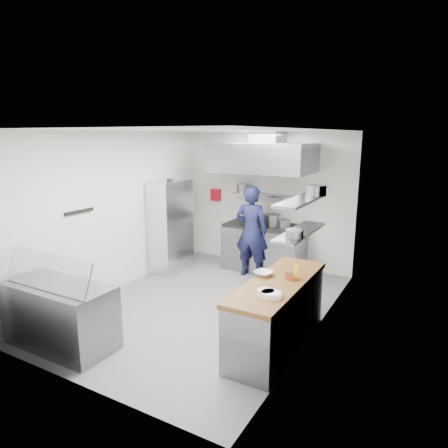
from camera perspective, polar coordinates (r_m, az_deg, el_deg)
The scene contains 35 objects.
floor at distance 6.68m, azimuth -2.58°, elevation -11.53°, with size 5.00×5.00×0.00m, color slate.
ceiling at distance 6.09m, azimuth -2.85°, elevation 13.26°, with size 5.00×5.00×0.00m, color silver.
wall_back at distance 8.42m, azimuth 6.36°, elevation 3.47°, with size 3.60×0.02×2.80m, color white.
wall_front at distance 4.40m, azimuth -20.33°, elevation -5.83°, with size 3.60×0.02×2.80m, color white.
wall_left at distance 7.33m, azimuth -14.72°, elevation 1.76°, with size 5.00×0.02×2.80m, color white.
wall_right at distance 5.52m, azimuth 13.36°, elevation -1.69°, with size 5.00×0.02×2.80m, color white.
gas_range at distance 8.23m, azimuth 5.75°, elevation -3.51°, with size 1.60×0.80×0.90m, color gray.
cooktop at distance 8.11m, azimuth 5.82°, elevation -0.25°, with size 1.57×0.78×0.06m, color black.
stock_pot_left at distance 8.31m, azimuth 3.67°, elevation 1.02°, with size 0.31×0.31×0.20m, color slate.
stock_pot_mid at distance 7.93m, azimuth 6.94°, elevation 0.54°, with size 0.33×0.33×0.24m, color slate.
stock_pot_right at distance 7.84m, azimuth 8.60°, elevation 0.03°, with size 0.25×0.25×0.16m, color slate.
over_range_shelf at distance 8.22m, azimuth 6.59°, elevation 4.09°, with size 1.60×0.30×0.04m, color gray.
shelf_pot_a at distance 8.43m, azimuth 2.70°, elevation 5.13°, with size 0.23×0.23×0.18m, color slate.
extractor_hood at distance 7.76m, azimuth 5.52°, elevation 9.40°, with size 1.90×1.15×0.55m, color gray.
hood_duct at distance 7.95m, azimuth 6.26°, elevation 12.20°, with size 0.55×0.55×0.24m, color slate.
red_firebox at distance 8.92m, azimuth -1.20°, elevation 4.20°, with size 0.22×0.10×0.26m, color #B40E1B.
chef at distance 7.75m, azimuth 3.94°, elevation -1.08°, with size 0.65×0.43×1.79m, color #13163B.
wire_rack at distance 8.10m, azimuth -7.60°, elevation -0.35°, with size 0.50×0.90×1.85m, color silver.
rack_bin_a at distance 8.05m, azimuth -7.99°, elevation -1.35°, with size 0.15×0.19×0.17m, color white.
rack_bin_b at distance 8.15m, azimuth -7.03°, elevation 2.43°, with size 0.14×0.18×0.16m, color yellow.
rack_jar at distance 7.87m, azimuth -7.76°, elevation 5.74°, with size 0.11×0.11×0.18m, color black.
knife_strip at distance 6.68m, azimuth -19.98°, elevation 1.69°, with size 0.04×0.55×0.05m, color black.
prep_counter_base at distance 5.41m, azimuth 7.65°, elevation -12.81°, with size 0.62×2.00×0.84m, color gray.
prep_counter_top at distance 5.23m, azimuth 7.79°, elevation -8.35°, with size 0.65×2.04×0.06m, color brown.
plate_stack_a at distance 4.71m, azimuth 6.76°, elevation -9.97°, with size 0.24×0.24×0.06m, color white.
plate_stack_b at distance 4.76m, azimuth 5.97°, elevation -9.70°, with size 0.21×0.21×0.06m, color white.
copper_pan at distance 5.30m, azimuth 9.51°, elevation -7.45°, with size 0.16×0.16×0.06m, color #C96938.
squeeze_bottle at distance 5.31m, azimuth 10.30°, elevation -6.72°, with size 0.05×0.05×0.18m, color yellow.
mixing_bowl at distance 5.38m, azimuth 5.65°, elevation -7.03°, with size 0.24×0.24×0.06m, color white.
wall_shelf_lower at distance 5.26m, azimuth 10.83°, elevation -1.14°, with size 0.30×1.30×0.04m, color gray.
wall_shelf_upper at distance 5.18m, azimuth 11.02°, elevation 3.37°, with size 0.30×1.30×0.04m, color gray.
shelf_pot_c at distance 4.87m, azimuth 10.04°, elevation -1.37°, with size 0.22×0.22×0.10m, color slate.
shelf_pot_d at distance 5.46m, azimuth 13.01°, elevation 4.70°, with size 0.27×0.27×0.14m, color slate.
display_case at distance 5.77m, azimuth -22.35°, elevation -11.95°, with size 1.50×0.70×0.85m, color gray.
display_glass at distance 5.47m, azimuth -23.90°, elevation -6.17°, with size 1.47×0.02×0.45m, color silver.
Camera 1 is at (3.24, -5.16, 2.74)m, focal length 32.00 mm.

